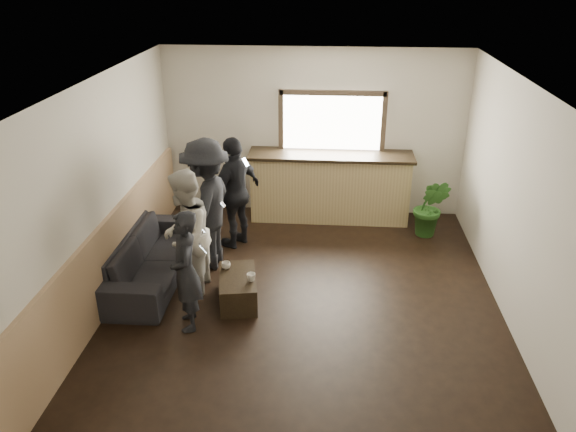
# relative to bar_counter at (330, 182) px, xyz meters

# --- Properties ---
(ground) EXTENTS (5.00, 6.00, 0.01)m
(ground) POSITION_rel_bar_counter_xyz_m (-0.30, -2.70, -0.64)
(ground) COLOR black
(room_shell) EXTENTS (5.01, 6.01, 2.80)m
(room_shell) POSITION_rel_bar_counter_xyz_m (-1.04, -2.70, 0.83)
(room_shell) COLOR silver
(room_shell) RESTS_ON ground
(bar_counter) EXTENTS (2.70, 0.68, 2.13)m
(bar_counter) POSITION_rel_bar_counter_xyz_m (0.00, 0.00, 0.00)
(bar_counter) COLOR tan
(bar_counter) RESTS_ON ground
(sofa) EXTENTS (0.88, 2.25, 0.66)m
(sofa) POSITION_rel_bar_counter_xyz_m (-2.43, -2.21, -0.31)
(sofa) COLOR black
(sofa) RESTS_ON ground
(coffee_table) EXTENTS (0.60, 0.90, 0.37)m
(coffee_table) POSITION_rel_bar_counter_xyz_m (-1.14, -2.69, -0.46)
(coffee_table) COLOR black
(coffee_table) RESTS_ON ground
(cup_a) EXTENTS (0.16, 0.16, 0.09)m
(cup_a) POSITION_rel_bar_counter_xyz_m (-1.32, -2.51, -0.23)
(cup_a) COLOR silver
(cup_a) RESTS_ON coffee_table
(cup_b) EXTENTS (0.15, 0.15, 0.10)m
(cup_b) POSITION_rel_bar_counter_xyz_m (-0.95, -2.79, -0.22)
(cup_b) COLOR silver
(cup_b) RESTS_ON coffee_table
(potted_plant) EXTENTS (0.66, 0.60, 0.98)m
(potted_plant) POSITION_rel_bar_counter_xyz_m (1.59, -0.58, -0.15)
(potted_plant) COLOR #2D6623
(potted_plant) RESTS_ON ground
(person_a) EXTENTS (0.51, 0.62, 1.50)m
(person_a) POSITION_rel_bar_counter_xyz_m (-1.64, -3.26, 0.11)
(person_a) COLOR black
(person_a) RESTS_ON ground
(person_b) EXTENTS (0.65, 0.84, 1.71)m
(person_b) POSITION_rel_bar_counter_xyz_m (-1.81, -2.54, 0.21)
(person_b) COLOR #B9B3A7
(person_b) RESTS_ON ground
(person_c) EXTENTS (0.87, 1.31, 1.89)m
(person_c) POSITION_rel_bar_counter_xyz_m (-1.70, -1.78, 0.30)
(person_c) COLOR black
(person_c) RESTS_ON ground
(person_d) EXTENTS (0.89, 1.08, 1.72)m
(person_d) POSITION_rel_bar_counter_xyz_m (-1.41, -1.10, 0.22)
(person_d) COLOR black
(person_d) RESTS_ON ground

